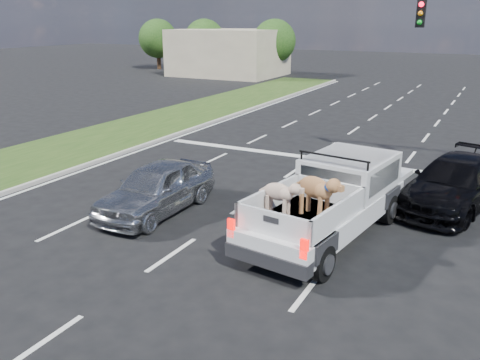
# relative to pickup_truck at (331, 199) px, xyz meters

# --- Properties ---
(ground) EXTENTS (160.00, 160.00, 0.00)m
(ground) POSITION_rel_pickup_truck_xyz_m (-1.23, -2.90, -1.01)
(ground) COLOR black
(ground) RESTS_ON ground
(road_markings) EXTENTS (17.75, 60.00, 0.01)m
(road_markings) POSITION_rel_pickup_truck_xyz_m (-1.23, 3.66, -1.00)
(road_markings) COLOR silver
(road_markings) RESTS_ON ground
(grass_median_left) EXTENTS (5.00, 60.00, 0.10)m
(grass_median_left) POSITION_rel_pickup_truck_xyz_m (-12.73, 3.10, -0.96)
(grass_median_left) COLOR #203D12
(grass_median_left) RESTS_ON ground
(curb_left) EXTENTS (0.15, 60.00, 0.14)m
(curb_left) POSITION_rel_pickup_truck_xyz_m (-10.28, 3.10, -0.94)
(curb_left) COLOR #9C978F
(curb_left) RESTS_ON ground
(building_left) EXTENTS (10.00, 8.00, 4.40)m
(building_left) POSITION_rel_pickup_truck_xyz_m (-21.23, 33.10, 1.19)
(building_left) COLOR #C2B494
(building_left) RESTS_ON ground
(tree_far_a) EXTENTS (4.20, 4.20, 5.40)m
(tree_far_a) POSITION_rel_pickup_truck_xyz_m (-31.23, 35.10, 2.28)
(tree_far_a) COLOR #332114
(tree_far_a) RESTS_ON ground
(tree_far_b) EXTENTS (4.20, 4.20, 5.40)m
(tree_far_b) POSITION_rel_pickup_truck_xyz_m (-25.23, 35.10, 2.28)
(tree_far_b) COLOR #332114
(tree_far_b) RESTS_ON ground
(tree_far_c) EXTENTS (4.20, 4.20, 5.40)m
(tree_far_c) POSITION_rel_pickup_truck_xyz_m (-17.23, 35.10, 2.28)
(tree_far_c) COLOR #332114
(tree_far_c) RESTS_ON ground
(pickup_truck) EXTENTS (2.85, 5.99, 2.16)m
(pickup_truck) POSITION_rel_pickup_truck_xyz_m (0.00, 0.00, 0.00)
(pickup_truck) COLOR black
(pickup_truck) RESTS_ON ground
(silver_sedan) EXTENTS (1.75, 4.34, 1.48)m
(silver_sedan) POSITION_rel_pickup_truck_xyz_m (-5.00, -0.72, -0.27)
(silver_sedan) COLOR #A6A8AD
(silver_sedan) RESTS_ON ground
(black_coupe) EXTENTS (3.29, 5.50, 1.49)m
(black_coupe) POSITION_rel_pickup_truck_xyz_m (2.65, 3.75, -0.26)
(black_coupe) COLOR black
(black_coupe) RESTS_ON ground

